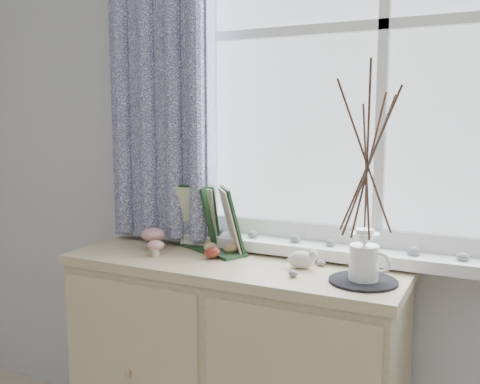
{
  "coord_description": "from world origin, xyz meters",
  "views": [
    {
      "loc": [
        0.68,
        0.13,
        1.35
      ],
      "look_at": [
        -0.1,
        1.7,
        1.1
      ],
      "focal_mm": 40.0,
      "sensor_mm": 36.0,
      "label": 1
    }
  ],
  "objects": [
    {
      "name": "twig_pitcher",
      "position": [
        0.32,
        1.7,
        1.23
      ],
      "size": [
        0.25,
        0.25,
        0.66
      ],
      "rotation": [
        0.0,
        0.0,
        -0.06
      ],
      "color": "white",
      "rests_on": "crocheted_doily"
    },
    {
      "name": "botanical_book",
      "position": [
        -0.28,
        1.8,
        0.98
      ],
      "size": [
        0.38,
        0.27,
        0.25
      ],
      "primitive_type": null,
      "rotation": [
        0.0,
        0.0,
        -0.43
      ],
      "color": "#1D3C1F",
      "rests_on": "sideboard"
    },
    {
      "name": "crocheted_doily",
      "position": [
        0.32,
        1.7,
        0.85
      ],
      "size": [
        0.21,
        0.21,
        0.01
      ],
      "primitive_type": "cylinder",
      "color": "black",
      "rests_on": "sideboard"
    },
    {
      "name": "songbird_figurine",
      "position": [
        0.1,
        1.76,
        0.88
      ],
      "size": [
        0.13,
        0.08,
        0.06
      ],
      "primitive_type": null,
      "rotation": [
        0.0,
        0.0,
        0.22
      ],
      "color": "beige",
      "rests_on": "sideboard"
    },
    {
      "name": "sideboard_pebbles",
      "position": [
        0.2,
        1.71,
        0.86
      ],
      "size": [
        0.25,
        0.19,
        0.02
      ],
      "color": "gray",
      "rests_on": "sideboard"
    },
    {
      "name": "toadstool_cluster",
      "position": [
        -0.47,
        1.73,
        0.9
      ],
      "size": [
        0.14,
        0.15,
        0.08
      ],
      "color": "silver",
      "rests_on": "sideboard"
    },
    {
      "name": "wooden_eggs",
      "position": [
        -0.24,
        1.8,
        0.87
      ],
      "size": [
        0.16,
        0.17,
        0.06
      ],
      "color": "tan",
      "rests_on": "sideboard"
    },
    {
      "name": "sideboard",
      "position": [
        -0.15,
        1.75,
        0.43
      ],
      "size": [
        1.2,
        0.45,
        0.85
      ],
      "color": "beige",
      "rests_on": "ground"
    }
  ]
}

